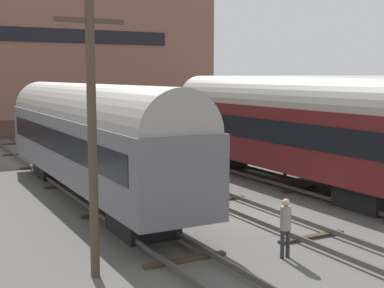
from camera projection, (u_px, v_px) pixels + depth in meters
The scene contains 10 objects.
ground_plane at pixel (259, 217), 20.15m from camera, with size 200.00×200.00×0.00m, color #56544F.
track_left at pixel (144, 230), 17.94m from camera, with size 2.60×60.00×0.26m.
track_middle at pixel (259, 214), 20.13m from camera, with size 2.60×60.00×0.26m.
track_right at pixel (350, 200), 22.32m from camera, with size 2.60×60.00×0.26m.
train_car_maroon at pixel (284, 123), 25.96m from camera, with size 3.06×17.14×5.33m.
train_car_grey at pixel (88, 134), 22.90m from camera, with size 2.92×18.19×4.99m.
bench at pixel (356, 156), 25.82m from camera, with size 1.40×0.40×0.91m.
person_worker at pixel (286, 222), 15.52m from camera, with size 0.32×0.32×1.77m.
utility_pole at pixel (92, 129), 13.70m from camera, with size 1.80×0.24×7.58m.
warehouse_building at pixel (14, 47), 50.59m from camera, with size 36.72×12.28×16.05m.
Camera 1 is at (-11.50, -16.12, 5.28)m, focal length 50.00 mm.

